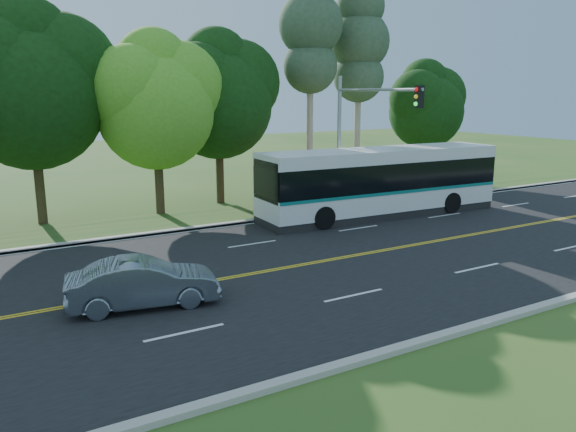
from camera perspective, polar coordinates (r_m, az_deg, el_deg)
ground at (r=20.69m, az=1.98°, el=-4.93°), size 120.00×120.00×0.00m
road at (r=20.69m, az=1.98°, el=-4.90°), size 60.00×14.00×0.02m
curb_north at (r=26.78m, az=-6.20°, el=-0.80°), size 60.00×0.30×0.15m
curb_south at (r=15.48m, az=16.50°, el=-11.30°), size 60.00×0.30×0.15m
grass_verge at (r=28.44m, az=-7.72°, el=-0.11°), size 60.00×4.00×0.10m
lane_markings at (r=20.64m, az=1.75°, el=-4.91°), size 57.60×13.82×0.00m
tree_row at (r=29.33m, az=-20.15°, el=12.78°), size 44.70×9.10×13.84m
bougainvillea_hedge at (r=31.01m, az=5.20°, el=2.25°), size 9.50×2.25×1.50m
traffic_signal at (r=27.95m, az=7.49°, el=9.25°), size 0.42×6.10×7.00m
transit_bus at (r=28.89m, az=9.39°, el=3.36°), size 13.08×3.35×3.40m
sedan at (r=17.02m, az=-14.50°, el=-6.60°), size 4.54×2.30×1.43m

